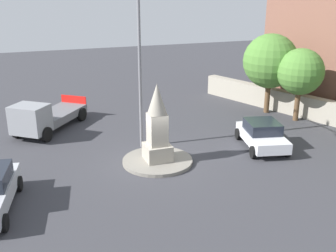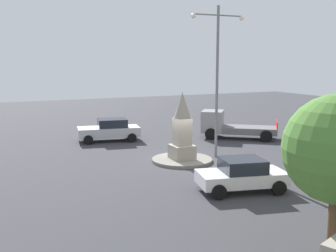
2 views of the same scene
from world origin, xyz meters
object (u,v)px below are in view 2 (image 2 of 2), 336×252
object	(u,v)px
streetlamp	(217,69)
car_white_parked_left	(242,174)
monument	(182,129)
car_silver_approaching	(110,130)
truck_grey_passing	(230,126)

from	to	relation	value
streetlamp	car_white_parked_left	size ratio (longest dim) A/B	2.12
monument	car_white_parked_left	distance (m)	5.99
streetlamp	car_white_parked_left	xyz separation A→B (m)	(-2.38, -6.00, -4.48)
car_silver_approaching	monument	bearing A→B (deg)	-75.75
car_white_parked_left	streetlamp	bearing A→B (deg)	68.32
monument	car_white_parked_left	world-z (taller)	monument
car_silver_approaching	truck_grey_passing	xyz separation A→B (m)	(8.37, -2.74, 0.12)
streetlamp	car_white_parked_left	world-z (taller)	streetlamp
streetlamp	car_silver_approaching	bearing A→B (deg)	119.64
streetlamp	car_white_parked_left	distance (m)	7.86
truck_grey_passing	monument	bearing A→B (deg)	-143.05
streetlamp	car_silver_approaching	world-z (taller)	streetlamp
streetlamp	truck_grey_passing	xyz separation A→B (m)	(4.12, 4.72, -4.30)
monument	truck_grey_passing	world-z (taller)	monument
car_white_parked_left	car_silver_approaching	bearing A→B (deg)	97.87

